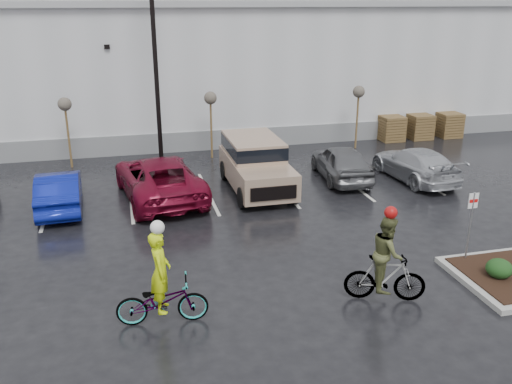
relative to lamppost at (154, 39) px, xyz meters
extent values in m
plane|color=black|center=(4.00, -12.00, -5.69)|extent=(120.00, 120.00, 0.00)
cube|color=#BBBEC1|center=(4.00, 10.00, -2.19)|extent=(60.00, 15.00, 7.00)
cube|color=slate|center=(4.00, 2.45, -5.19)|extent=(60.00, 0.12, 1.00)
cube|color=#999B9E|center=(4.00, 10.00, 1.36)|extent=(60.50, 15.50, 0.30)
cube|color=#223C19|center=(4.00, 33.00, -2.69)|extent=(80.00, 25.00, 6.00)
cylinder|color=black|center=(0.00, 0.00, -1.19)|extent=(0.20, 0.20, 9.00)
cylinder|color=#503D20|center=(-4.00, 1.00, -4.29)|extent=(0.10, 0.10, 2.80)
sphere|color=#524C42|center=(-4.00, 1.00, -2.79)|extent=(0.60, 0.60, 0.60)
cylinder|color=#503D20|center=(2.50, 1.00, -4.29)|extent=(0.10, 0.10, 2.80)
sphere|color=#524C42|center=(2.50, 1.00, -2.79)|extent=(0.60, 0.60, 0.60)
cylinder|color=#503D20|center=(10.00, 1.00, -4.29)|extent=(0.10, 0.10, 2.80)
sphere|color=#524C42|center=(10.00, 1.00, -2.79)|extent=(0.60, 0.60, 0.60)
cube|color=#503D20|center=(12.50, 2.00, -5.01)|extent=(1.20, 1.20, 1.35)
cube|color=#503D20|center=(14.20, 2.00, -5.01)|extent=(1.20, 1.20, 1.35)
cube|color=#503D20|center=(16.00, 2.00, -5.01)|extent=(1.20, 1.20, 1.35)
ellipsoid|color=black|center=(8.00, -13.00, -5.27)|extent=(0.70, 0.70, 0.52)
cylinder|color=gray|center=(7.80, -11.80, -4.59)|extent=(0.05, 0.05, 2.20)
cube|color=white|center=(7.80, -11.80, -3.74)|extent=(0.30, 0.02, 0.45)
cube|color=red|center=(7.80, -11.81, -3.74)|extent=(0.26, 0.02, 0.10)
imported|color=navy|center=(-4.03, -4.34, -4.98)|extent=(1.72, 4.34, 1.40)
imported|color=maroon|center=(-0.40, -4.06, -4.87)|extent=(3.48, 6.17, 1.63)
imported|color=#5D5E61|center=(7.29, -3.58, -4.94)|extent=(2.14, 4.51, 1.49)
imported|color=#B8BBC0|center=(10.30, -4.39, -5.00)|extent=(2.25, 4.85, 1.37)
imported|color=#3F3F44|center=(-1.00, -12.76, -5.12)|extent=(2.22, 0.94, 1.14)
imported|color=#C3E20C|center=(-1.00, -12.76, -4.34)|extent=(0.54, 0.76, 1.99)
sphere|color=silver|center=(-1.00, -12.76, -3.22)|extent=(0.33, 0.33, 0.33)
imported|color=#3F3F44|center=(4.57, -13.07, -5.07)|extent=(2.05, 1.21, 1.23)
imported|color=#4A4E2A|center=(4.57, -13.07, -4.36)|extent=(0.80, 1.06, 1.94)
sphere|color=#990C0C|center=(4.57, -13.07, -3.28)|extent=(0.32, 0.32, 0.32)
camera|label=1|loc=(-1.54, -24.09, 1.61)|focal=38.00mm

